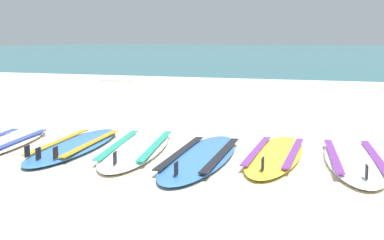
# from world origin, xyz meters

# --- Properties ---
(ground_plane) EXTENTS (80.00, 80.00, 0.00)m
(ground_plane) POSITION_xyz_m (0.00, 0.00, 0.00)
(ground_plane) COLOR beige
(sea) EXTENTS (80.00, 60.00, 0.10)m
(sea) POSITION_xyz_m (0.00, 37.53, 0.05)
(sea) COLOR teal
(sea) RESTS_ON ground
(wave_foam_strip) EXTENTS (80.00, 1.36, 0.11)m
(wave_foam_strip) POSITION_xyz_m (0.00, 8.21, 0.06)
(wave_foam_strip) COLOR white
(wave_foam_strip) RESTS_ON ground
(surfboard_0) EXTENTS (0.88, 2.13, 0.18)m
(surfboard_0) POSITION_xyz_m (-1.60, -0.17, 0.04)
(surfboard_0) COLOR white
(surfboard_0) RESTS_ON ground
(surfboard_1) EXTENTS (0.79, 2.17, 0.18)m
(surfboard_1) POSITION_xyz_m (-0.79, 0.04, 0.04)
(surfboard_1) COLOR #3875CC
(surfboard_1) RESTS_ON ground
(surfboard_2) EXTENTS (1.02, 2.33, 0.18)m
(surfboard_2) POSITION_xyz_m (-0.10, 0.14, 0.04)
(surfboard_2) COLOR white
(surfboard_2) RESTS_ON ground
(surfboard_3) EXTENTS (0.75, 2.30, 0.18)m
(surfboard_3) POSITION_xyz_m (0.67, -0.04, 0.04)
(surfboard_3) COLOR #3875CC
(surfboard_3) RESTS_ON ground
(surfboard_4) EXTENTS (0.61, 2.06, 0.18)m
(surfboard_4) POSITION_xyz_m (1.35, 0.28, 0.04)
(surfboard_4) COLOR yellow
(surfboard_4) RESTS_ON ground
(surfboard_5) EXTENTS (0.87, 2.21, 0.18)m
(surfboard_5) POSITION_xyz_m (2.10, 0.32, 0.04)
(surfboard_5) COLOR white
(surfboard_5) RESTS_ON ground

